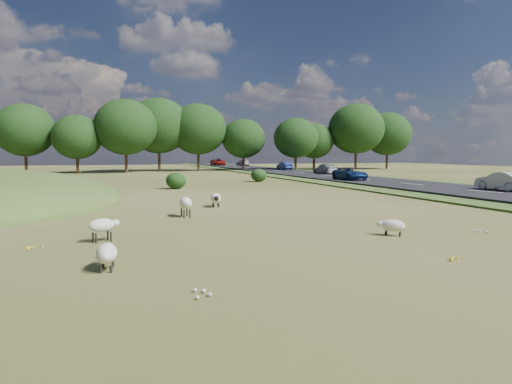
# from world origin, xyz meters

# --- Properties ---
(ground) EXTENTS (160.00, 160.00, 0.00)m
(ground) POSITION_xyz_m (0.00, 20.00, 0.00)
(ground) COLOR #384B17
(ground) RESTS_ON ground
(road) EXTENTS (8.00, 150.00, 0.25)m
(road) POSITION_xyz_m (20.00, 30.00, 0.12)
(road) COLOR black
(road) RESTS_ON ground
(treeline) EXTENTS (96.28, 14.66, 11.70)m
(treeline) POSITION_xyz_m (-1.06, 55.44, 6.57)
(treeline) COLOR black
(treeline) RESTS_ON ground
(shrubs) EXTENTS (28.08, 9.21, 1.33)m
(shrubs) POSITION_xyz_m (-2.48, 24.81, 0.66)
(shrubs) COLOR black
(shrubs) RESTS_ON ground
(sheep_0) EXTENTS (0.59, 1.18, 0.67)m
(sheep_0) POSITION_xyz_m (-4.92, -5.27, 0.42)
(sheep_0) COLOR beige
(sheep_0) RESTS_ON ground
(sheep_1) EXTENTS (0.94, 0.90, 0.57)m
(sheep_1) POSITION_xyz_m (4.57, -3.44, 0.36)
(sheep_1) COLOR beige
(sheep_1) RESTS_ON ground
(sheep_2) EXTENTS (0.58, 1.25, 0.90)m
(sheep_2) POSITION_xyz_m (-1.52, 3.54, 0.63)
(sheep_2) COLOR beige
(sheep_2) RESTS_ON ground
(sheep_3) EXTENTS (0.73, 1.33, 0.74)m
(sheep_3) POSITION_xyz_m (0.67, 6.88, 0.47)
(sheep_3) COLOR beige
(sheep_3) RESTS_ON ground
(sheep_4) EXTENTS (1.10, 0.81, 0.77)m
(sheep_4) POSITION_xyz_m (-5.04, -1.46, 0.54)
(sheep_4) COLOR beige
(sheep_4) RESTS_ON ground
(car_0) EXTENTS (2.02, 4.38, 1.22)m
(car_0) POSITION_xyz_m (18.10, 23.09, 0.86)
(car_0) COLOR navy
(car_0) RESTS_ON road
(car_2) EXTENTS (1.35, 3.87, 1.27)m
(car_2) POSITION_xyz_m (21.90, 50.12, 0.89)
(car_2) COLOR navy
(car_2) RESTS_ON road
(car_3) EXTENTS (1.36, 3.91, 1.29)m
(car_3) POSITION_xyz_m (21.90, 8.37, 0.89)
(car_3) COLOR #AEB0B6
(car_3) RESTS_ON road
(car_4) EXTENTS (2.45, 5.32, 1.48)m
(car_4) POSITION_xyz_m (18.10, 79.54, 0.99)
(car_4) COLOR maroon
(car_4) RESTS_ON road
(car_5) EXTENTS (1.85, 4.55, 1.32)m
(car_5) POSITION_xyz_m (21.90, 73.38, 0.91)
(car_5) COLOR #A3A6AA
(car_5) RESTS_ON road
(car_6) EXTENTS (1.80, 4.42, 1.28)m
(car_6) POSITION_xyz_m (21.90, 36.10, 0.89)
(car_6) COLOR #989B9F
(car_6) RESTS_ON road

